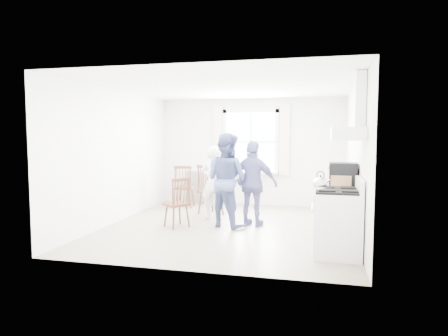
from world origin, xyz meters
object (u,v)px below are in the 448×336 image
low_cabinet (340,215)px  person_mid (226,180)px  windsor_chair_b (206,184)px  windsor_chair_c (179,197)px  person_right (253,184)px  gas_stove (337,222)px  stereo_stack (343,175)px  windsor_chair_a (184,182)px  person_left (214,183)px

low_cabinet → person_mid: (-2.02, 0.69, 0.43)m
windsor_chair_b → windsor_chair_c: 1.28m
windsor_chair_b → person_right: person_right is taller
windsor_chair_b → person_mid: size_ratio=0.62×
low_cabinet → gas_stove: bearing=-95.7°
stereo_stack → windsor_chair_c: size_ratio=0.46×
stereo_stack → windsor_chair_a: 4.16m
person_mid → person_left: bearing=-28.6°
windsor_chair_a → person_right: bearing=-37.6°
person_mid → stereo_stack: bearing=-172.3°
gas_stove → low_cabinet: gas_stove is taller
windsor_chair_a → person_right: 2.40m
person_left → person_right: size_ratio=0.94×
windsor_chair_b → person_left: person_left is taller
windsor_chair_b → low_cabinet: bearing=-31.1°
stereo_stack → windsor_chair_a: stereo_stack is taller
person_mid → windsor_chair_b: bearing=-29.7°
low_cabinet → windsor_chair_b: windsor_chair_b is taller
windsor_chair_c → person_mid: size_ratio=0.54×
gas_stove → windsor_chair_a: size_ratio=1.11×
gas_stove → windsor_chair_c: (-2.77, 1.05, 0.09)m
stereo_stack → person_mid: size_ratio=0.25×
windsor_chair_a → windsor_chair_b: (0.75, -0.68, 0.05)m
gas_stove → stereo_stack: bearing=82.2°
low_cabinet → stereo_stack: (0.03, 0.05, 0.64)m
person_right → windsor_chair_c: bearing=33.6°
gas_stove → person_left: size_ratio=0.74×
windsor_chair_a → person_right: person_right is taller
windsor_chair_c → person_mid: 0.93m
person_right → low_cabinet: bearing=164.5°
stereo_stack → person_left: bearing=154.6°
windsor_chair_c → person_right: (1.30, 0.49, 0.23)m
gas_stove → windsor_chair_b: size_ratio=1.03×
stereo_stack → person_right: (-1.57, 0.78, -0.29)m
low_cabinet → stereo_stack: stereo_stack is taller
person_left → windsor_chair_a: bearing=-40.7°
person_right → stereo_stack: bearing=166.4°
person_left → low_cabinet: bearing=159.2°
low_cabinet → person_mid: 2.18m
stereo_stack → windsor_chair_c: stereo_stack is taller
low_cabinet → person_mid: person_mid is taller
gas_stove → windsor_chair_b: gas_stove is taller
windsor_chair_a → windsor_chair_c: bearing=-73.0°
windsor_chair_c → person_left: bearing=63.9°
windsor_chair_c → person_right: person_right is taller
gas_stove → windsor_chair_c: bearing=159.3°
windsor_chair_c → person_left: person_left is taller
person_right → person_mid: bearing=29.7°
windsor_chair_a → person_right: (1.89, -1.46, 0.19)m
person_mid → person_right: person_mid is taller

